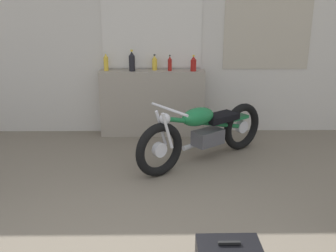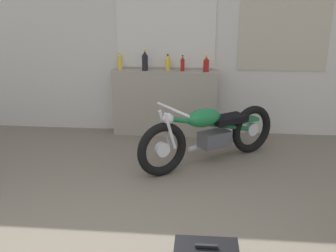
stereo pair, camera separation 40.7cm
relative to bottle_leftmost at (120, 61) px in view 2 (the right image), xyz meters
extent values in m
cube|color=beige|center=(0.55, 0.17, 0.32)|extent=(10.00, 0.06, 2.80)
cube|color=silver|center=(0.66, 0.13, 0.43)|extent=(1.37, 0.01, 1.00)
cube|color=beige|center=(0.66, 0.13, 0.43)|extent=(1.43, 0.01, 1.06)
cube|color=#B2A893|center=(2.32, 0.13, 0.38)|extent=(1.25, 0.01, 1.00)
cube|color=gray|center=(0.66, -0.01, -0.60)|extent=(1.52, 0.28, 0.97)
cylinder|color=gold|center=(0.00, 0.00, -0.02)|extent=(0.07, 0.07, 0.19)
cone|color=gold|center=(0.00, 0.00, 0.10)|extent=(0.06, 0.06, 0.05)
cylinder|color=silver|center=(0.00, 0.00, 0.14)|extent=(0.03, 0.03, 0.02)
cylinder|color=black|center=(0.37, -0.04, -0.01)|extent=(0.09, 0.09, 0.22)
cone|color=black|center=(0.37, -0.04, 0.13)|extent=(0.07, 0.07, 0.06)
cylinder|color=gold|center=(0.37, -0.04, 0.17)|extent=(0.03, 0.03, 0.02)
cylinder|color=gold|center=(0.69, 0.04, -0.04)|extent=(0.07, 0.07, 0.16)
cone|color=gold|center=(0.69, 0.04, 0.07)|extent=(0.06, 0.06, 0.05)
cylinder|color=black|center=(0.69, 0.04, 0.10)|extent=(0.03, 0.03, 0.02)
cylinder|color=maroon|center=(0.91, -0.02, -0.04)|extent=(0.06, 0.06, 0.16)
cone|color=maroon|center=(0.91, -0.02, 0.07)|extent=(0.05, 0.05, 0.05)
cylinder|color=black|center=(0.91, -0.02, 0.10)|extent=(0.02, 0.02, 0.02)
cylinder|color=maroon|center=(1.25, -0.05, -0.04)|extent=(0.08, 0.08, 0.16)
cone|color=maroon|center=(1.25, -0.05, 0.07)|extent=(0.07, 0.07, 0.05)
cylinder|color=gold|center=(1.25, -0.05, 0.10)|extent=(0.03, 0.03, 0.02)
torus|color=black|center=(0.77, -1.46, -0.77)|extent=(0.57, 0.46, 0.64)
cylinder|color=silver|center=(0.77, -1.46, -0.77)|extent=(0.18, 0.16, 0.17)
torus|color=black|center=(1.87, -0.64, -0.77)|extent=(0.57, 0.46, 0.64)
cylinder|color=silver|center=(1.87, -0.64, -0.77)|extent=(0.18, 0.16, 0.17)
cube|color=#4C4C51|center=(1.38, -1.01, -0.78)|extent=(0.44, 0.41, 0.19)
cylinder|color=#196B38|center=(1.38, -1.01, -0.60)|extent=(1.03, 0.79, 0.39)
ellipsoid|color=#196B38|center=(1.23, -1.12, -0.48)|extent=(0.52, 0.47, 0.22)
cube|color=black|center=(1.54, -0.89, -0.56)|extent=(0.52, 0.47, 0.08)
cube|color=#196B38|center=(1.80, -0.69, -0.62)|extent=(0.30, 0.28, 0.04)
cylinder|color=silver|center=(0.86, -1.47, -0.54)|extent=(0.15, 0.13, 0.45)
cylinder|color=silver|center=(0.79, -1.37, -0.54)|extent=(0.15, 0.13, 0.45)
cylinder|color=silver|center=(0.88, -1.38, -0.31)|extent=(0.41, 0.53, 0.03)
sphere|color=silver|center=(0.83, -1.42, -0.41)|extent=(0.13, 0.13, 0.13)
cylinder|color=silver|center=(1.37, -0.84, -0.91)|extent=(0.64, 0.50, 0.06)
cube|color=black|center=(1.27, -3.29, -0.74)|extent=(0.16, 0.03, 0.02)
camera|label=1|loc=(0.81, -5.63, 0.89)|focal=42.00mm
camera|label=2|loc=(1.22, -5.61, 0.89)|focal=42.00mm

